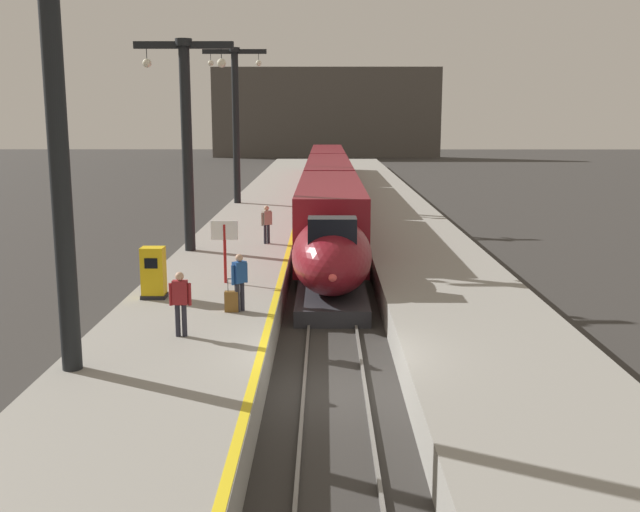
{
  "coord_description": "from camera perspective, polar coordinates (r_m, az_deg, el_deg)",
  "views": [
    {
      "loc": [
        -0.25,
        -17.05,
        6.65
      ],
      "look_at": [
        -0.41,
        8.4,
        1.8
      ],
      "focal_mm": 41.64,
      "sensor_mm": 36.0,
      "label": 1
    }
  ],
  "objects": [
    {
      "name": "rail_main_right",
      "position": [
        45.04,
        1.64,
        2.37
      ],
      "size": [
        0.08,
        110.0,
        0.12
      ],
      "primitive_type": "cube",
      "color": "slate",
      "rests_on": "ground"
    },
    {
      "name": "departure_info_board",
      "position": [
        25.09,
        -7.34,
        1.31
      ],
      "size": [
        0.9,
        0.1,
        2.12
      ],
      "color": "maroon",
      "rests_on": "platform_left"
    },
    {
      "name": "passenger_far_waiting",
      "position": [
        19.25,
        -10.69,
        -3.26
      ],
      "size": [
        0.57,
        0.23,
        1.69
      ],
      "color": "#23232D",
      "rests_on": "platform_left"
    },
    {
      "name": "station_column_far",
      "position": [
        48.11,
        -6.5,
        10.98
      ],
      "size": [
        4.0,
        0.68,
        9.74
      ],
      "color": "black",
      "rests_on": "platform_left"
    },
    {
      "name": "platform_left",
      "position": [
        42.41,
        -4.78,
        2.45
      ],
      "size": [
        4.8,
        110.0,
        1.05
      ],
      "primitive_type": "cube",
      "color": "gray",
      "rests_on": "ground"
    },
    {
      "name": "rolling_suitcase",
      "position": [
        21.6,
        -6.8,
        -3.48
      ],
      "size": [
        0.4,
        0.22,
        0.98
      ],
      "color": "brown",
      "rests_on": "platform_left"
    },
    {
      "name": "platform_right",
      "position": [
        42.46,
        6.18,
        2.43
      ],
      "size": [
        4.8,
        110.0,
        1.05
      ],
      "primitive_type": "cube",
      "color": "gray",
      "rests_on": "ground"
    },
    {
      "name": "platform_left_safety_stripe",
      "position": [
        42.2,
        -1.7,
        3.16
      ],
      "size": [
        0.2,
        107.8,
        0.01
      ],
      "primitive_type": "cube",
      "color": "yellow",
      "rests_on": "platform_left"
    },
    {
      "name": "terminus_back_wall",
      "position": [
        119.05,
        0.5,
        10.95
      ],
      "size": [
        36.0,
        2.0,
        14.0
      ],
      "primitive_type": "cube",
      "color": "#4C4742",
      "rests_on": "ground"
    },
    {
      "name": "station_column_mid",
      "position": [
        31.16,
        -10.24,
        9.91
      ],
      "size": [
        4.0,
        0.68,
        8.6
      ],
      "color": "black",
      "rests_on": "platform_left"
    },
    {
      "name": "station_column_near",
      "position": [
        16.79,
        -19.56,
        12.0
      ],
      "size": [
        4.0,
        0.68,
        10.12
      ],
      "color": "black",
      "rests_on": "platform_left"
    },
    {
      "name": "passenger_near_edge",
      "position": [
        21.45,
        -6.2,
        -1.69
      ],
      "size": [
        0.43,
        0.43,
        1.69
      ],
      "color": "#23232D",
      "rests_on": "platform_left"
    },
    {
      "name": "ticket_machine_yellow",
      "position": [
        23.53,
        -12.67,
        -1.4
      ],
      "size": [
        0.76,
        0.62,
        1.6
      ],
      "color": "yellow",
      "rests_on": "platform_left"
    },
    {
      "name": "rail_main_left",
      "position": [
        45.04,
        -0.27,
        2.37
      ],
      "size": [
        0.08,
        110.0,
        0.12
      ],
      "primitive_type": "cube",
      "color": "slate",
      "rests_on": "ground"
    },
    {
      "name": "passenger_mid_platform",
      "position": [
        32.75,
        -4.12,
        2.67
      ],
      "size": [
        0.47,
        0.41,
        1.69
      ],
      "color": "#23232D",
      "rests_on": "platform_left"
    },
    {
      "name": "highspeed_train_main",
      "position": [
        50.01,
        0.65,
        5.41
      ],
      "size": [
        2.92,
        55.99,
        3.6
      ],
      "color": "maroon",
      "rests_on": "ground"
    },
    {
      "name": "ground_plane",
      "position": [
        18.3,
        1.14,
        -10.52
      ],
      "size": [
        260.0,
        260.0,
        0.0
      ],
      "primitive_type": "plane",
      "color": "#33302D"
    }
  ]
}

